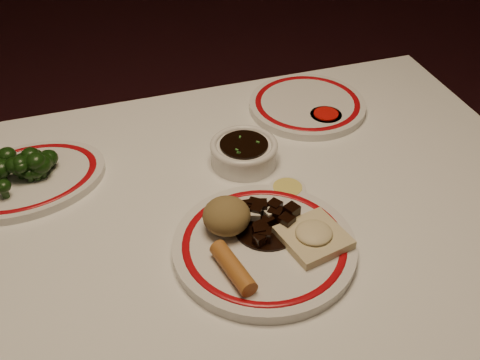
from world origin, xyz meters
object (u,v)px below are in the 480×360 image
fried_wonton (314,236)px  soy_bowl (244,153)px  main_plate (264,247)px  spring_roll (233,268)px  broccoli_pile (20,165)px  dining_table (225,272)px  stirfry_heap (267,220)px  broccoli_plate (26,180)px  rice_mound (227,216)px

fried_wonton → soy_bowl: fried_wonton is taller
main_plate → fried_wonton: (0.07, -0.02, 0.02)m
spring_roll → broccoli_pile: 0.44m
dining_table → spring_roll: 0.16m
main_plate → broccoli_pile: 0.45m
stirfry_heap → spring_roll: bearing=-134.9°
stirfry_heap → soy_bowl: stirfry_heap is taller
spring_roll → stirfry_heap: stirfry_heap is taller
dining_table → broccoli_plate: bearing=142.1°
stirfry_heap → broccoli_pile: size_ratio=0.72×
rice_mound → fried_wonton: 0.14m
fried_wonton → stirfry_heap: size_ratio=1.01×
rice_mound → broccoli_plate: (-0.30, 0.24, -0.04)m
rice_mound → broccoli_plate: rice_mound is taller
dining_table → rice_mound: 0.14m
fried_wonton → main_plate: bearing=165.3°
fried_wonton → broccoli_pile: broccoli_pile is taller
broccoli_pile → dining_table: bearing=-38.1°
dining_table → soy_bowl: 0.22m
fried_wonton → soy_bowl: bearing=97.1°
dining_table → fried_wonton: size_ratio=10.93×
broccoli_plate → broccoli_pile: broccoli_pile is taller
broccoli_plate → soy_bowl: size_ratio=2.58×
rice_mound → spring_roll: size_ratio=0.78×
dining_table → rice_mound: bearing=-73.5°
rice_mound → broccoli_pile: 0.38m
dining_table → main_plate: bearing=-50.3°
dining_table → soy_bowl: bearing=61.9°
dining_table → broccoli_pile: bearing=141.9°
main_plate → spring_roll: (-0.06, -0.05, 0.02)m
soy_bowl → main_plate: bearing=-100.6°
rice_mound → soy_bowl: size_ratio=0.62×
broccoli_pile → main_plate: bearing=-40.1°
rice_mound → fried_wonton: rice_mound is taller
main_plate → soy_bowl: soy_bowl is taller
fried_wonton → soy_bowl: (-0.03, 0.25, -0.01)m
main_plate → spring_roll: size_ratio=3.16×
stirfry_heap → soy_bowl: 0.19m
spring_roll → broccoli_pile: bearing=118.5°
broccoli_plate → broccoli_pile: 0.03m
fried_wonton → broccoli_plate: bearing=143.6°
main_plate → fried_wonton: fried_wonton is taller
stirfry_heap → broccoli_pile: 0.44m
fried_wonton → soy_bowl: 0.25m
spring_roll → fried_wonton: size_ratio=0.88×
dining_table → spring_roll: spring_roll is taller
spring_roll → dining_table: bearing=69.5°
broccoli_pile → stirfry_heap: bearing=-35.1°
dining_table → main_plate: 0.13m
main_plate → broccoli_plate: bearing=140.0°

